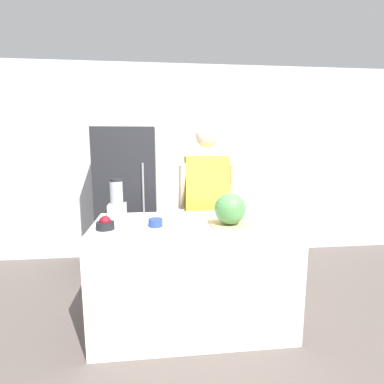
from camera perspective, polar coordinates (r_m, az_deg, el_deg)
ground_plane at (r=2.57m, az=1.26°, el=-28.63°), size 14.00×14.00×0.00m
wall_back at (r=4.16m, az=-2.62°, el=5.56°), size 8.00×0.06×2.60m
counter_island at (r=2.67m, az=0.10°, el=-15.40°), size 1.64×0.81×0.93m
refrigerator at (r=3.81m, az=-12.07°, el=-1.42°), size 0.70×0.75×1.75m
person at (r=3.19m, az=2.73°, el=-2.86°), size 0.59×0.27×1.76m
cutting_board at (r=2.43m, az=7.51°, el=-6.20°), size 0.34×0.28×0.01m
watermelon at (r=2.39m, az=7.26°, el=-3.20°), size 0.25×0.25×0.25m
bowl_cherries at (r=2.40m, az=-16.21°, el=-5.87°), size 0.14×0.14×0.11m
bowl_cream at (r=2.36m, az=-10.89°, el=-6.09°), size 0.14×0.14×0.09m
bowl_small_blue at (r=2.40m, az=-6.96°, el=-5.79°), size 0.11×0.11×0.06m
blender at (r=2.73m, az=-14.13°, el=-1.70°), size 0.15×0.15×0.34m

